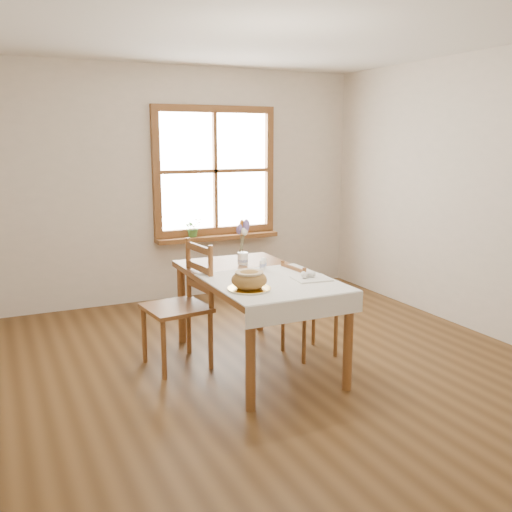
{
  "coord_description": "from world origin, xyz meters",
  "views": [
    {
      "loc": [
        -1.89,
        -3.7,
        1.81
      ],
      "look_at": [
        0.0,
        0.3,
        0.9
      ],
      "focal_mm": 40.0,
      "sensor_mm": 36.0,
      "label": 1
    }
  ],
  "objects_px": {
    "chair_right": "(309,308)",
    "flower_vase": "(243,259)",
    "dining_table": "(256,285)",
    "bread_plate": "(249,289)",
    "chair_left": "(176,306)"
  },
  "relations": [
    {
      "from": "chair_right",
      "to": "bread_plate",
      "type": "distance_m",
      "value": 0.95
    },
    {
      "from": "chair_left",
      "to": "flower_vase",
      "type": "relative_size",
      "value": 10.03
    },
    {
      "from": "bread_plate",
      "to": "flower_vase",
      "type": "height_order",
      "value": "flower_vase"
    },
    {
      "from": "flower_vase",
      "to": "chair_right",
      "type": "bearing_deg",
      "value": -39.09
    },
    {
      "from": "chair_left",
      "to": "chair_right",
      "type": "distance_m",
      "value": 1.13
    },
    {
      "from": "chair_right",
      "to": "flower_vase",
      "type": "relative_size",
      "value": 8.05
    },
    {
      "from": "bread_plate",
      "to": "flower_vase",
      "type": "distance_m",
      "value": 0.87
    },
    {
      "from": "chair_right",
      "to": "bread_plate",
      "type": "relative_size",
      "value": 2.72
    },
    {
      "from": "chair_right",
      "to": "flower_vase",
      "type": "bearing_deg",
      "value": 46.59
    },
    {
      "from": "chair_left",
      "to": "chair_right",
      "type": "relative_size",
      "value": 1.25
    },
    {
      "from": "dining_table",
      "to": "flower_vase",
      "type": "height_order",
      "value": "flower_vase"
    },
    {
      "from": "chair_left",
      "to": "flower_vase",
      "type": "xyz_separation_m",
      "value": [
        0.65,
        0.14,
        0.3
      ]
    },
    {
      "from": "chair_left",
      "to": "bread_plate",
      "type": "relative_size",
      "value": 3.39
    },
    {
      "from": "bread_plate",
      "to": "chair_right",
      "type": "bearing_deg",
      "value": 30.09
    },
    {
      "from": "flower_vase",
      "to": "chair_left",
      "type": "bearing_deg",
      "value": -168.16
    }
  ]
}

